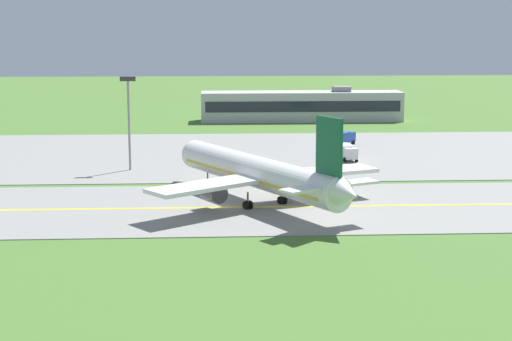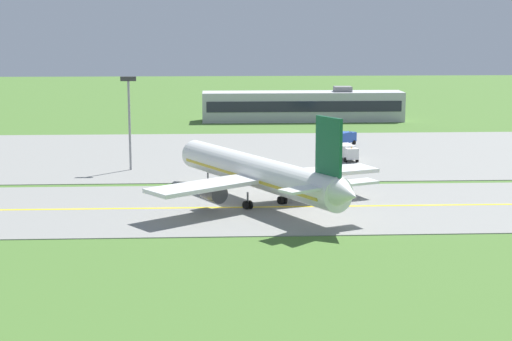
# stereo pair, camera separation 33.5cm
# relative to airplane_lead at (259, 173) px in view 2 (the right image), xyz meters

# --- Properties ---
(ground_plane) EXTENTS (500.00, 500.00, 0.00)m
(ground_plane) POSITION_rel_airplane_lead_xyz_m (-4.92, -1.81, -4.13)
(ground_plane) COLOR #47702D
(taxiway_strip) EXTENTS (240.00, 28.00, 0.10)m
(taxiway_strip) POSITION_rel_airplane_lead_xyz_m (-4.92, -1.81, -4.08)
(taxiway_strip) COLOR gray
(taxiway_strip) RESTS_ON ground
(apron_pad) EXTENTS (140.00, 52.00, 0.10)m
(apron_pad) POSITION_rel_airplane_lead_xyz_m (5.08, 40.19, -4.08)
(apron_pad) COLOR gray
(apron_pad) RESTS_ON ground
(taxiway_centreline) EXTENTS (220.00, 0.60, 0.01)m
(taxiway_centreline) POSITION_rel_airplane_lead_xyz_m (-4.92, -1.81, -4.03)
(taxiway_centreline) COLOR yellow
(taxiway_centreline) RESTS_ON taxiway_strip
(airplane_lead) EXTENTS (30.10, 36.21, 12.70)m
(airplane_lead) POSITION_rel_airplane_lead_xyz_m (0.00, 0.00, 0.00)
(airplane_lead) COLOR white
(airplane_lead) RESTS_ON ground
(service_truck_baggage) EXTENTS (3.04, 6.24, 2.60)m
(service_truck_baggage) POSITION_rel_airplane_lead_xyz_m (16.66, 32.82, -2.60)
(service_truck_baggage) COLOR silver
(service_truck_baggage) RESTS_ON ground
(service_truck_fuel) EXTENTS (5.55, 5.82, 2.60)m
(service_truck_fuel) POSITION_rel_airplane_lead_xyz_m (18.51, 49.07, -2.60)
(service_truck_fuel) COLOR #264CA5
(service_truck_fuel) RESTS_ON ground
(terminal_building) EXTENTS (46.94, 8.12, 8.06)m
(terminal_building) POSITION_rel_airplane_lead_xyz_m (15.03, 88.31, -0.67)
(terminal_building) COLOR #B2B2B7
(terminal_building) RESTS_ON ground
(apron_light_mast) EXTENTS (2.40, 0.50, 14.70)m
(apron_light_mast) POSITION_rel_airplane_lead_xyz_m (-18.86, 25.35, 5.19)
(apron_light_mast) COLOR gray
(apron_light_mast) RESTS_ON ground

